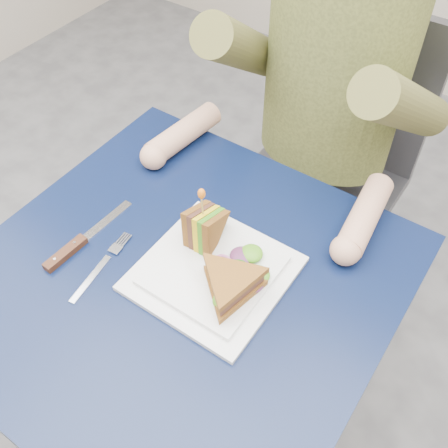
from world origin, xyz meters
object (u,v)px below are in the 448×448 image
Objects in this scene: fork at (100,268)px; knife at (74,247)px; plate at (213,272)px; sandwich_flat at (230,284)px; sandwich_upright at (203,228)px; table at (182,300)px; chair at (333,151)px; diner at (337,48)px.

knife is (-0.07, 0.01, 0.00)m from fork.
sandwich_flat reaches higher than plate.
sandwich_flat is at bearing -32.78° from sandwich_upright.
table is at bearing -142.08° from plate.
chair is 4.19× the size of knife.
table is 1.01× the size of diner.
chair is at bearing 90.00° from diner.
sandwich_upright is at bearing 140.04° from plate.
chair reaches higher than sandwich_upright.
plate is 0.08m from sandwich_upright.
diner reaches higher than fork.
sandwich_upright is at bearing 49.85° from fork.
plate is (0.05, -0.66, 0.20)m from chair.
table is 0.23m from knife.
knife reaches higher than fork.
diner reaches higher than plate.
fork is at bearing -101.51° from diner.
sandwich_flat reaches higher than fork.
diner is at bearing 90.00° from table.
knife is at bearing -144.30° from sandwich_upright.
diner is 0.58m from plate.
chair is 0.73m from sandwich_flat.
sandwich_flat is at bearing -24.44° from plate.
fork is at bearing -5.26° from knife.
diner is 0.69m from fork.
diner reaches higher than knife.
sandwich_flat is 0.26m from fork.
diner is at bearing 100.39° from sandwich_flat.
chair is 0.69m from plate.
fork is 0.81× the size of knife.
plate is at bearing -39.96° from sandwich_upright.
chair is at bearing 94.32° from plate.
chair is 3.58× the size of plate.
table is 0.16m from sandwich_upright.
sandwich_flat is (0.10, -0.68, 0.23)m from chair.
plate is 1.99× the size of sandwich_upright.
chair reaches higher than fork.
fork is (-0.13, -0.07, 0.08)m from table.
sandwich_upright is at bearing 35.70° from knife.
sandwich_upright reaches higher than plate.
sandwich_flat is at bearing -79.61° from diner.
chair is 1.25× the size of diner.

